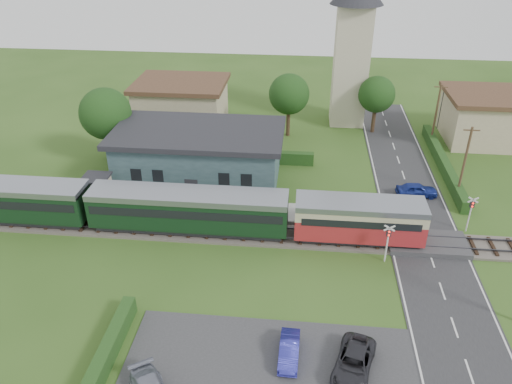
# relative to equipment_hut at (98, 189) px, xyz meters

# --- Properties ---
(ground) EXTENTS (120.00, 120.00, 0.00)m
(ground) POSITION_rel_equipment_hut_xyz_m (18.00, -5.20, -1.75)
(ground) COLOR #2D4C19
(railway_track) EXTENTS (76.00, 3.20, 0.49)m
(railway_track) POSITION_rel_equipment_hut_xyz_m (18.00, -3.20, -1.64)
(railway_track) COLOR #4C443D
(railway_track) RESTS_ON ground
(road) EXTENTS (6.00, 70.00, 0.05)m
(road) POSITION_rel_equipment_hut_xyz_m (28.00, -5.20, -1.72)
(road) COLOR #28282B
(road) RESTS_ON ground
(car_park) EXTENTS (17.00, 9.00, 0.08)m
(car_park) POSITION_rel_equipment_hut_xyz_m (16.50, -17.20, -1.71)
(car_park) COLOR #333335
(car_park) RESTS_ON ground
(crossing_deck) EXTENTS (6.20, 3.40, 0.45)m
(crossing_deck) POSITION_rel_equipment_hut_xyz_m (28.00, -3.20, -1.52)
(crossing_deck) COLOR #333335
(crossing_deck) RESTS_ON ground
(platform) EXTENTS (30.00, 3.00, 0.45)m
(platform) POSITION_rel_equipment_hut_xyz_m (8.00, 0.00, -1.52)
(platform) COLOR gray
(platform) RESTS_ON ground
(equipment_hut) EXTENTS (2.30, 2.30, 2.55)m
(equipment_hut) POSITION_rel_equipment_hut_xyz_m (0.00, 0.00, 0.00)
(equipment_hut) COLOR beige
(equipment_hut) RESTS_ON platform
(station_building) EXTENTS (16.00, 9.00, 5.30)m
(station_building) POSITION_rel_equipment_hut_xyz_m (8.00, 5.79, 0.95)
(station_building) COLOR #31484B
(station_building) RESTS_ON ground
(train) EXTENTS (43.20, 2.90, 3.40)m
(train) POSITION_rel_equipment_hut_xyz_m (5.71, -3.20, 0.43)
(train) COLOR #232328
(train) RESTS_ON ground
(church_tower) EXTENTS (6.00, 6.00, 17.60)m
(church_tower) POSITION_rel_equipment_hut_xyz_m (23.00, 22.80, 8.48)
(church_tower) COLOR beige
(church_tower) RESTS_ON ground
(house_west) EXTENTS (10.80, 8.80, 5.50)m
(house_west) POSITION_rel_equipment_hut_xyz_m (3.00, 19.80, 1.04)
(house_west) COLOR tan
(house_west) RESTS_ON ground
(house_east) EXTENTS (8.80, 8.80, 5.50)m
(house_east) POSITION_rel_equipment_hut_xyz_m (38.00, 18.80, 1.05)
(house_east) COLOR tan
(house_east) RESTS_ON ground
(hedge_carpark) EXTENTS (0.80, 9.00, 1.20)m
(hedge_carpark) POSITION_rel_equipment_hut_xyz_m (7.00, -17.20, -1.15)
(hedge_carpark) COLOR #193814
(hedge_carpark) RESTS_ON ground
(hedge_roadside) EXTENTS (0.80, 18.00, 1.20)m
(hedge_roadside) POSITION_rel_equipment_hut_xyz_m (32.20, 10.80, -1.15)
(hedge_roadside) COLOR #193814
(hedge_roadside) RESTS_ON ground
(hedge_station) EXTENTS (22.00, 0.80, 1.30)m
(hedge_station) POSITION_rel_equipment_hut_xyz_m (8.00, 10.30, -1.10)
(hedge_station) COLOR #193814
(hedge_station) RESTS_ON ground
(tree_a) EXTENTS (5.20, 5.20, 8.00)m
(tree_a) POSITION_rel_equipment_hut_xyz_m (-2.00, 8.80, 3.63)
(tree_a) COLOR #332316
(tree_a) RESTS_ON ground
(tree_b) EXTENTS (4.60, 4.60, 7.34)m
(tree_b) POSITION_rel_equipment_hut_xyz_m (16.00, 17.80, 3.27)
(tree_b) COLOR #332316
(tree_b) RESTS_ON ground
(tree_c) EXTENTS (4.20, 4.20, 6.78)m
(tree_c) POSITION_rel_equipment_hut_xyz_m (26.00, 19.80, 2.91)
(tree_c) COLOR #332316
(tree_c) RESTS_ON ground
(utility_pole_c) EXTENTS (1.40, 0.22, 7.00)m
(utility_pole_c) POSITION_rel_equipment_hut_xyz_m (32.20, 4.80, 1.88)
(utility_pole_c) COLOR #473321
(utility_pole_c) RESTS_ON ground
(utility_pole_d) EXTENTS (1.40, 0.22, 7.00)m
(utility_pole_d) POSITION_rel_equipment_hut_xyz_m (32.20, 16.80, 1.88)
(utility_pole_d) COLOR #473321
(utility_pole_d) RESTS_ON ground
(crossing_signal_near) EXTENTS (0.84, 0.28, 3.28)m
(crossing_signal_near) POSITION_rel_equipment_hut_xyz_m (24.40, -5.61, 0.39)
(crossing_signal_near) COLOR silver
(crossing_signal_near) RESTS_ON ground
(crossing_signal_far) EXTENTS (0.84, 0.28, 3.28)m
(crossing_signal_far) POSITION_rel_equipment_hut_xyz_m (31.60, -0.81, 0.39)
(crossing_signal_far) COLOR silver
(crossing_signal_far) RESTS_ON ground
(streetlamp_west) EXTENTS (0.30, 0.30, 5.15)m
(streetlamp_west) POSITION_rel_equipment_hut_xyz_m (-4.00, 14.80, 1.29)
(streetlamp_west) COLOR #3F3F47
(streetlamp_west) RESTS_ON ground
(streetlamp_east) EXTENTS (0.30, 0.30, 5.15)m
(streetlamp_east) POSITION_rel_equipment_hut_xyz_m (34.00, 21.80, 1.29)
(streetlamp_east) COLOR #3F3F47
(streetlamp_east) RESTS_ON ground
(car_on_road) EXTENTS (3.85, 1.82, 1.27)m
(car_on_road) POSITION_rel_equipment_hut_xyz_m (28.49, 4.66, -1.06)
(car_on_road) COLOR navy
(car_on_road) RESTS_ON road
(car_park_blue) EXTENTS (1.22, 3.32, 1.08)m
(car_park_blue) POSITION_rel_equipment_hut_xyz_m (17.60, -15.71, -1.13)
(car_park_blue) COLOR #282898
(car_park_blue) RESTS_ON car_park
(car_park_dark) EXTENTS (3.09, 4.75, 1.22)m
(car_park_dark) POSITION_rel_equipment_hut_xyz_m (21.31, -16.32, -1.06)
(car_park_dark) COLOR #28282D
(car_park_dark) RESTS_ON car_park
(pedestrian_near) EXTENTS (0.70, 0.49, 1.83)m
(pedestrian_near) POSITION_rel_equipment_hut_xyz_m (15.66, -0.57, -0.38)
(pedestrian_near) COLOR gray
(pedestrian_near) RESTS_ON platform
(pedestrian_far) EXTENTS (0.60, 0.76, 1.51)m
(pedestrian_far) POSITION_rel_equipment_hut_xyz_m (1.98, -0.43, -0.54)
(pedestrian_far) COLOR gray
(pedestrian_far) RESTS_ON platform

